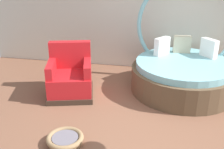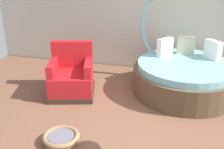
# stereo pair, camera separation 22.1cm
# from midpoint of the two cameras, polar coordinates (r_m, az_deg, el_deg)

# --- Properties ---
(ground_plane) EXTENTS (8.00, 8.00, 0.02)m
(ground_plane) POSITION_cam_midpoint_polar(r_m,az_deg,el_deg) (4.18, 9.13, -11.60)
(ground_plane) COLOR brown
(back_wall) EXTENTS (8.00, 0.12, 2.81)m
(back_wall) POSITION_cam_midpoint_polar(r_m,az_deg,el_deg) (6.08, 12.46, 13.65)
(back_wall) COLOR beige
(back_wall) RESTS_ON ground_plane
(round_daybed) EXTENTS (1.94, 1.94, 2.10)m
(round_daybed) POSITION_cam_midpoint_polar(r_m,az_deg,el_deg) (5.34, 16.24, 0.66)
(round_daybed) COLOR brown
(round_daybed) RESTS_ON ground_plane
(red_armchair) EXTENTS (0.98, 0.98, 0.94)m
(red_armchair) POSITION_cam_midpoint_polar(r_m,az_deg,el_deg) (5.08, -7.14, -0.49)
(red_armchair) COLOR #38281E
(red_armchair) RESTS_ON ground_plane
(pet_basket) EXTENTS (0.51, 0.51, 0.13)m
(pet_basket) POSITION_cam_midpoint_polar(r_m,az_deg,el_deg) (3.90, -8.88, -12.93)
(pet_basket) COLOR #8E704C
(pet_basket) RESTS_ON ground_plane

